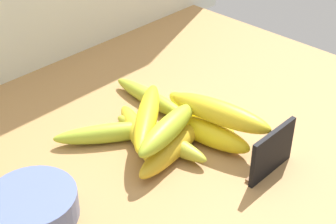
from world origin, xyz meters
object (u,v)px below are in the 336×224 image
at_px(banana_7, 168,129).
at_px(banana_8, 220,113).
at_px(banana_0, 160,138).
at_px(banana_9, 147,117).
at_px(banana_3, 112,133).
at_px(banana_5, 172,148).
at_px(banana_2, 209,134).
at_px(fruit_bowl, 35,207).
at_px(chalkboard_sign, 272,153).
at_px(banana_4, 151,98).
at_px(banana_1, 200,114).
at_px(banana_6, 140,135).

height_order(banana_7, banana_8, banana_8).
distance_m(banana_0, banana_9, 0.04).
xyz_separation_m(banana_8, banana_9, (-0.09, 0.09, -0.01)).
relative_size(banana_0, banana_3, 0.97).
bearing_deg(banana_5, banana_2, -15.51).
height_order(banana_5, banana_7, banana_7).
distance_m(fruit_bowl, banana_9, 0.25).
height_order(banana_0, banana_5, banana_5).
bearing_deg(banana_8, chalkboard_sign, -91.32).
bearing_deg(banana_4, banana_1, -80.15).
height_order(banana_8, banana_9, banana_8).
bearing_deg(banana_0, banana_2, -41.66).
xyz_separation_m(banana_1, banana_5, (-0.11, -0.03, -0.00)).
xyz_separation_m(chalkboard_sign, banana_5, (-0.08, 0.14, -0.02)).
distance_m(chalkboard_sign, fruit_bowl, 0.38).
bearing_deg(banana_4, banana_3, -165.88).
distance_m(banana_0, banana_1, 0.10).
bearing_deg(banana_3, banana_0, -56.13).
bearing_deg(banana_9, banana_1, -15.91).
distance_m(banana_0, banana_2, 0.09).
relative_size(banana_0, banana_4, 1.00).
bearing_deg(banana_4, banana_7, -125.09).
relative_size(banana_4, banana_6, 1.03).
relative_size(fruit_bowl, banana_7, 0.79).
relative_size(banana_1, banana_3, 0.88).
xyz_separation_m(banana_1, banana_7, (-0.12, -0.03, 0.04)).
distance_m(banana_3, banana_8, 0.20).
xyz_separation_m(banana_1, banana_9, (-0.11, 0.03, 0.03)).
relative_size(banana_0, banana_8, 1.05).
xyz_separation_m(banana_0, banana_7, (-0.01, -0.03, 0.04)).
xyz_separation_m(banana_6, banana_7, (0.01, -0.06, 0.04)).
distance_m(banana_1, banana_2, 0.06).
xyz_separation_m(banana_5, banana_9, (0.00, 0.06, 0.03)).
height_order(chalkboard_sign, banana_1, chalkboard_sign).
height_order(banana_3, banana_4, banana_3).
bearing_deg(banana_8, banana_6, 135.41).
distance_m(fruit_bowl, banana_1, 0.36).
xyz_separation_m(banana_0, banana_6, (-0.02, 0.03, 0.00)).
bearing_deg(fruit_bowl, banana_5, -10.83).
distance_m(banana_6, banana_8, 0.15).
bearing_deg(banana_9, banana_2, -49.06).
bearing_deg(banana_3, banana_8, -47.67).
bearing_deg(fruit_bowl, banana_3, 17.02).
bearing_deg(banana_3, banana_4, 14.12).
bearing_deg(banana_9, banana_3, 131.55).
bearing_deg(fruit_bowl, banana_4, 15.90).
bearing_deg(banana_8, fruit_bowl, 166.94).
bearing_deg(banana_1, fruit_bowl, 177.49).
bearing_deg(banana_2, banana_9, 130.94).
distance_m(banana_0, banana_3, 0.09).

